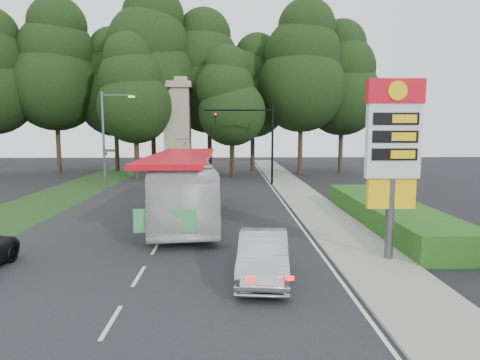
{
  "coord_description": "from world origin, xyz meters",
  "views": [
    {
      "loc": [
        3.07,
        -13.72,
        5.07
      ],
      "look_at": [
        3.73,
        9.73,
        2.2
      ],
      "focal_mm": 32.0,
      "sensor_mm": 36.0,
      "label": 1
    }
  ],
  "objects_px": {
    "streetlight_signs": "(106,135)",
    "transit_bus": "(182,187)",
    "gas_station_pylon": "(393,145)",
    "traffic_signal_mast": "(258,132)",
    "monument": "(178,127)",
    "sedan_silver": "(263,256)"
  },
  "relations": [
    {
      "from": "sedan_silver",
      "to": "streetlight_signs",
      "type": "bearing_deg",
      "value": 122.57
    },
    {
      "from": "gas_station_pylon",
      "to": "sedan_silver",
      "type": "distance_m",
      "value": 6.41
    },
    {
      "from": "streetlight_signs",
      "to": "transit_bus",
      "type": "distance_m",
      "value": 14.54
    },
    {
      "from": "monument",
      "to": "transit_bus",
      "type": "relative_size",
      "value": 0.77
    },
    {
      "from": "sedan_silver",
      "to": "traffic_signal_mast",
      "type": "bearing_deg",
      "value": 91.79
    },
    {
      "from": "streetlight_signs",
      "to": "monument",
      "type": "bearing_deg",
      "value": 58.03
    },
    {
      "from": "transit_bus",
      "to": "monument",
      "type": "bearing_deg",
      "value": 90.39
    },
    {
      "from": "streetlight_signs",
      "to": "sedan_silver",
      "type": "relative_size",
      "value": 1.71
    },
    {
      "from": "streetlight_signs",
      "to": "sedan_silver",
      "type": "height_order",
      "value": "streetlight_signs"
    },
    {
      "from": "gas_station_pylon",
      "to": "sedan_silver",
      "type": "xyz_separation_m",
      "value": [
        -4.95,
        -1.73,
        -3.68
      ]
    },
    {
      "from": "traffic_signal_mast",
      "to": "monument",
      "type": "height_order",
      "value": "monument"
    },
    {
      "from": "gas_station_pylon",
      "to": "traffic_signal_mast",
      "type": "height_order",
      "value": "traffic_signal_mast"
    },
    {
      "from": "traffic_signal_mast",
      "to": "sedan_silver",
      "type": "xyz_separation_m",
      "value": [
        -1.44,
        -23.74,
        -3.9
      ]
    },
    {
      "from": "traffic_signal_mast",
      "to": "monument",
      "type": "bearing_deg",
      "value": 142.0
    },
    {
      "from": "transit_bus",
      "to": "streetlight_signs",
      "type": "bearing_deg",
      "value": 114.89
    },
    {
      "from": "gas_station_pylon",
      "to": "traffic_signal_mast",
      "type": "distance_m",
      "value": 22.29
    },
    {
      "from": "streetlight_signs",
      "to": "transit_bus",
      "type": "bearing_deg",
      "value": -58.44
    },
    {
      "from": "gas_station_pylon",
      "to": "streetlight_signs",
      "type": "distance_m",
      "value": 25.74
    },
    {
      "from": "monument",
      "to": "transit_bus",
      "type": "bearing_deg",
      "value": -82.94
    },
    {
      "from": "monument",
      "to": "transit_bus",
      "type": "height_order",
      "value": "monument"
    },
    {
      "from": "gas_station_pylon",
      "to": "sedan_silver",
      "type": "bearing_deg",
      "value": -160.72
    },
    {
      "from": "streetlight_signs",
      "to": "monument",
      "type": "height_order",
      "value": "monument"
    }
  ]
}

